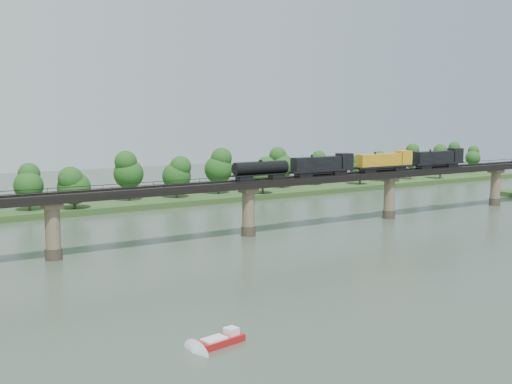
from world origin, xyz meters
TOP-DOWN VIEW (x-y plane):
  - ground at (0.00, 0.00)m, footprint 400.00×400.00m
  - far_bank at (0.00, 85.00)m, footprint 300.00×24.00m
  - bridge at (0.00, 30.00)m, footprint 236.00×30.00m
  - bridge_superstructure at (0.00, 30.00)m, footprint 220.00×4.90m
  - far_treeline at (-8.21, 80.52)m, footprint 289.06×17.54m
  - freight_train at (31.67, 30.00)m, footprint 68.58×2.67m
  - motorboat at (-35.96, -21.36)m, footprint 5.89×2.96m

SIDE VIEW (x-z plane):
  - ground at x=0.00m, z-range 0.00..0.00m
  - motorboat at x=-35.96m, z-range -0.25..1.33m
  - far_bank at x=0.00m, z-range 0.00..1.60m
  - bridge at x=0.00m, z-range -0.29..11.21m
  - far_treeline at x=-8.21m, z-range 2.03..15.63m
  - bridge_superstructure at x=0.00m, z-range 11.42..12.17m
  - freight_train at x=31.67m, z-range 11.39..16.12m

